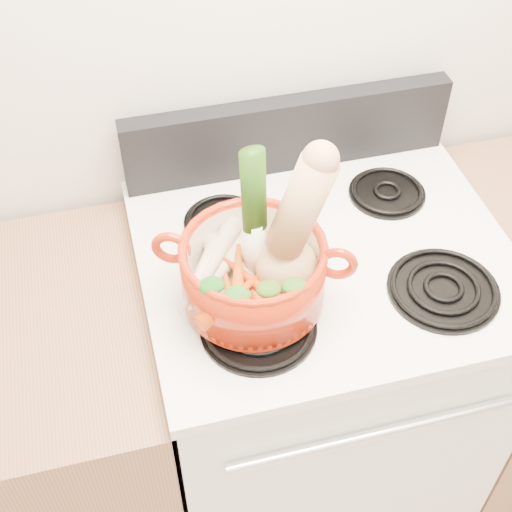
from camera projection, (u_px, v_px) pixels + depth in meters
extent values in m
cube|color=silver|center=(285.00, 17.00, 1.47)|extent=(3.50, 0.02, 2.60)
cube|color=silver|center=(313.00, 383.00, 1.85)|extent=(0.76, 0.65, 0.92)
cube|color=white|center=(326.00, 257.00, 1.50)|extent=(0.78, 0.67, 0.03)
cube|color=black|center=(288.00, 134.00, 1.63)|extent=(0.76, 0.05, 0.18)
cylinder|color=silver|center=(376.00, 434.00, 1.39)|extent=(0.60, 0.02, 0.02)
cylinder|color=black|center=(258.00, 326.00, 1.35)|extent=(0.22, 0.22, 0.02)
cylinder|color=black|center=(444.00, 288.00, 1.41)|extent=(0.22, 0.22, 0.02)
cylinder|color=black|center=(224.00, 220.00, 1.55)|extent=(0.17, 0.17, 0.02)
cylinder|color=black|center=(387.00, 191.00, 1.61)|extent=(0.17, 0.17, 0.02)
cylinder|color=#A4220A|center=(253.00, 272.00, 1.34)|extent=(0.35, 0.35, 0.13)
torus|color=#A4220A|center=(171.00, 248.00, 1.32)|extent=(0.08, 0.04, 0.08)
torus|color=#A4220A|center=(337.00, 264.00, 1.29)|extent=(0.08, 0.04, 0.08)
cylinder|color=white|center=(254.00, 218.00, 1.28)|extent=(0.06, 0.08, 0.31)
ellipsoid|color=tan|center=(245.00, 241.00, 1.42)|extent=(0.09, 0.07, 0.04)
cone|color=beige|center=(210.00, 270.00, 1.36)|extent=(0.12, 0.24, 0.07)
cone|color=beige|center=(222.00, 269.00, 1.35)|extent=(0.18, 0.17, 0.06)
cone|color=beige|center=(238.00, 264.00, 1.36)|extent=(0.13, 0.18, 0.06)
cone|color=beige|center=(199.00, 276.00, 1.33)|extent=(0.14, 0.16, 0.05)
cone|color=beige|center=(213.00, 263.00, 1.34)|extent=(0.16, 0.20, 0.06)
cone|color=red|center=(252.00, 287.00, 1.34)|extent=(0.05, 0.18, 0.05)
cone|color=#E0610B|center=(232.00, 300.00, 1.31)|extent=(0.03, 0.14, 0.04)
cone|color=red|center=(258.00, 287.00, 1.32)|extent=(0.12, 0.18, 0.05)
cone|color=#DD560B|center=(232.00, 299.00, 1.30)|extent=(0.15, 0.11, 0.05)
cone|color=#C45109|center=(238.00, 281.00, 1.32)|extent=(0.08, 0.17, 0.05)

